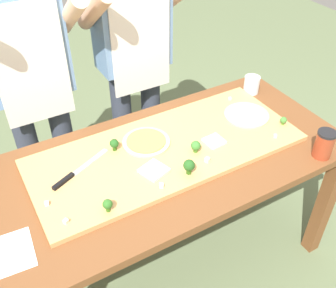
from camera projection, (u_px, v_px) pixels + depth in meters
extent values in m
plane|color=#60704C|center=(164.00, 261.00, 2.30)|extent=(8.00, 8.00, 0.00)
cube|color=brown|center=(325.00, 204.00, 2.15)|extent=(0.07, 0.07, 0.75)
cube|color=brown|center=(245.00, 136.00, 2.61)|extent=(0.07, 0.07, 0.75)
cube|color=brown|center=(163.00, 162.00, 1.81)|extent=(1.74, 0.81, 0.04)
cube|color=tan|center=(167.00, 150.00, 1.84)|extent=(1.26, 0.53, 0.02)
cube|color=#B7BABF|center=(90.00, 162.00, 1.75)|extent=(0.20, 0.11, 0.00)
cube|color=black|center=(63.00, 181.00, 1.64)|extent=(0.11, 0.06, 0.02)
cylinder|color=beige|center=(146.00, 142.00, 1.85)|extent=(0.22, 0.22, 0.01)
cylinder|color=#899E4C|center=(146.00, 141.00, 1.85)|extent=(0.18, 0.18, 0.01)
cylinder|color=beige|center=(246.00, 115.00, 2.02)|extent=(0.23, 0.23, 0.01)
cylinder|color=silver|center=(247.00, 114.00, 2.02)|extent=(0.19, 0.19, 0.01)
cube|color=silver|center=(214.00, 141.00, 1.86)|extent=(0.09, 0.09, 0.01)
cube|color=silver|center=(154.00, 170.00, 1.70)|extent=(0.13, 0.13, 0.01)
cylinder|color=#366618|center=(108.00, 209.00, 1.52)|extent=(0.02, 0.02, 0.02)
sphere|color=#2D6623|center=(108.00, 204.00, 1.51)|extent=(0.04, 0.04, 0.04)
cylinder|color=#2C5915|center=(115.00, 148.00, 1.81)|extent=(0.02, 0.02, 0.02)
sphere|color=#23561E|center=(114.00, 143.00, 1.79)|extent=(0.04, 0.04, 0.04)
cylinder|color=#2C5915|center=(189.00, 171.00, 1.69)|extent=(0.02, 0.02, 0.03)
sphere|color=#23561E|center=(189.00, 165.00, 1.67)|extent=(0.05, 0.05, 0.05)
cylinder|color=#3F7220|center=(196.00, 150.00, 1.80)|extent=(0.02, 0.02, 0.02)
sphere|color=#38752D|center=(196.00, 146.00, 1.78)|extent=(0.05, 0.05, 0.05)
cylinder|color=#487A23|center=(283.00, 123.00, 1.97)|extent=(0.01, 0.01, 0.01)
sphere|color=#427F33|center=(283.00, 120.00, 1.96)|extent=(0.03, 0.03, 0.03)
cube|color=silver|center=(275.00, 136.00, 1.88)|extent=(0.02, 0.02, 0.01)
cube|color=white|center=(47.00, 204.00, 1.55)|extent=(0.02, 0.02, 0.02)
cube|color=white|center=(230.00, 98.00, 2.14)|extent=(0.01, 0.01, 0.01)
cube|color=silver|center=(207.00, 160.00, 1.75)|extent=(0.03, 0.03, 0.02)
cube|color=silver|center=(66.00, 221.00, 1.48)|extent=(0.02, 0.02, 0.02)
cube|color=silver|center=(162.00, 186.00, 1.62)|extent=(0.02, 0.02, 0.02)
cylinder|color=white|center=(252.00, 85.00, 2.22)|extent=(0.09, 0.09, 0.10)
cylinder|color=white|center=(251.00, 88.00, 2.24)|extent=(0.08, 0.08, 0.05)
cylinder|color=#99381E|center=(324.00, 145.00, 1.78)|extent=(0.08, 0.08, 0.12)
cylinder|color=black|center=(328.00, 133.00, 1.74)|extent=(0.08, 0.08, 0.01)
cube|color=white|center=(13.00, 252.00, 1.41)|extent=(0.16, 0.20, 0.00)
cylinder|color=#333847|center=(33.00, 162.00, 2.30)|extent=(0.12, 0.12, 0.90)
cylinder|color=#333847|center=(66.00, 151.00, 2.37)|extent=(0.12, 0.12, 0.90)
cube|color=#6689B2|center=(21.00, 41.00, 1.88)|extent=(0.40, 0.20, 0.55)
cube|color=silver|center=(31.00, 66.00, 1.86)|extent=(0.34, 0.01, 0.60)
cylinder|color=#DBB293|center=(71.00, 14.00, 1.83)|extent=(0.08, 0.39, 0.31)
cylinder|color=#333847|center=(124.00, 132.00, 2.52)|extent=(0.12, 0.12, 0.90)
cylinder|color=#333847|center=(151.00, 123.00, 2.60)|extent=(0.12, 0.12, 0.90)
cube|color=#6689B2|center=(131.00, 18.00, 2.10)|extent=(0.40, 0.20, 0.55)
cube|color=silver|center=(141.00, 40.00, 2.08)|extent=(0.34, 0.01, 0.60)
cylinder|color=tan|center=(95.00, 9.00, 1.87)|extent=(0.08, 0.39, 0.31)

